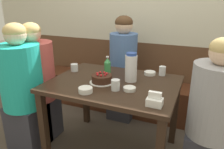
{
  "coord_description": "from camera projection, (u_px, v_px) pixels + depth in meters",
  "views": [
    {
      "loc": [
        0.7,
        -1.66,
        1.44
      ],
      "look_at": [
        -0.04,
        0.05,
        0.78
      ],
      "focal_mm": 35.0,
      "sensor_mm": 36.0,
      "label": 1
    }
  ],
  "objects": [
    {
      "name": "person_grey_tee",
      "position": [
        212.0,
        119.0,
        1.63
      ],
      "size": [
        0.36,
        0.36,
        1.19
      ],
      "rotation": [
        0.0,
        0.0,
        3.14
      ],
      "color": "#33333D",
      "rests_on": "ground_plane"
    },
    {
      "name": "glass_shot_small",
      "position": [
        74.0,
        68.0,
        2.21
      ],
      "size": [
        0.07,
        0.07,
        0.07
      ],
      "color": "silver",
      "rests_on": "dining_table"
    },
    {
      "name": "bowl_side_dish",
      "position": [
        150.0,
        73.0,
        2.11
      ],
      "size": [
        0.11,
        0.11,
        0.03
      ],
      "color": "white",
      "rests_on": "dining_table"
    },
    {
      "name": "bowl_rice_small",
      "position": [
        129.0,
        89.0,
        1.76
      ],
      "size": [
        0.1,
        0.1,
        0.03
      ],
      "color": "white",
      "rests_on": "dining_table"
    },
    {
      "name": "dining_table",
      "position": [
        114.0,
        93.0,
        1.97
      ],
      "size": [
        1.12,
        0.85,
        0.73
      ],
      "color": "black",
      "rests_on": "ground_plane"
    },
    {
      "name": "back_wall",
      "position": [
        147.0,
        14.0,
        2.67
      ],
      "size": [
        4.8,
        0.04,
        2.5
      ],
      "color": "brown",
      "rests_on": "ground_plane"
    },
    {
      "name": "water_pitcher",
      "position": [
        131.0,
        67.0,
        1.92
      ],
      "size": [
        0.11,
        0.11,
        0.26
      ],
      "color": "white",
      "rests_on": "dining_table"
    },
    {
      "name": "person_dark_striped",
      "position": [
        23.0,
        89.0,
        2.06
      ],
      "size": [
        0.39,
        0.39,
        1.24
      ],
      "color": "#33333D",
      "rests_on": "ground_plane"
    },
    {
      "name": "soju_bottle",
      "position": [
        107.0,
        66.0,
        2.1
      ],
      "size": [
        0.06,
        0.06,
        0.18
      ],
      "color": "#388E4C",
      "rests_on": "dining_table"
    },
    {
      "name": "glass_tumbler_short",
      "position": [
        162.0,
        71.0,
        2.09
      ],
      "size": [
        0.06,
        0.06,
        0.09
      ],
      "color": "silver",
      "rests_on": "dining_table"
    },
    {
      "name": "person_teal_shirt",
      "position": [
        123.0,
        71.0,
        2.63
      ],
      "size": [
        0.32,
        0.34,
        1.25
      ],
      "rotation": [
        0.0,
        0.0,
        -1.57
      ],
      "color": "#33333D",
      "rests_on": "ground_plane"
    },
    {
      "name": "napkin_holder",
      "position": [
        155.0,
        101.0,
        1.5
      ],
      "size": [
        0.11,
        0.08,
        0.11
      ],
      "color": "white",
      "rests_on": "dining_table"
    },
    {
      "name": "birthday_cake",
      "position": [
        102.0,
        79.0,
        1.91
      ],
      "size": [
        0.22,
        0.22,
        0.09
      ],
      "color": "white",
      "rests_on": "dining_table"
    },
    {
      "name": "person_pale_blue_shirt",
      "position": [
        37.0,
        84.0,
        2.22
      ],
      "size": [
        0.38,
        0.38,
        1.22
      ],
      "color": "#33333D",
      "rests_on": "ground_plane"
    },
    {
      "name": "bowl_soup_white",
      "position": [
        86.0,
        90.0,
        1.72
      ],
      "size": [
        0.11,
        0.11,
        0.04
      ],
      "color": "white",
      "rests_on": "dining_table"
    },
    {
      "name": "bench_seat",
      "position": [
        138.0,
        98.0,
        2.82
      ],
      "size": [
        2.78,
        0.38,
        0.43
      ],
      "color": "#472314",
      "rests_on": "ground_plane"
    },
    {
      "name": "glass_water_tall",
      "position": [
        116.0,
        85.0,
        1.75
      ],
      "size": [
        0.07,
        0.07,
        0.09
      ],
      "color": "silver",
      "rests_on": "dining_table"
    }
  ]
}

